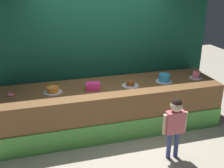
# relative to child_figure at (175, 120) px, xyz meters

# --- Properties ---
(ground_plane) EXTENTS (12.00, 12.00, 0.00)m
(ground_plane) POSITION_rel_child_figure_xyz_m (-0.68, 0.64, -0.66)
(ground_plane) COLOR #BCB29E
(stage_platform) EXTENTS (4.01, 1.06, 0.85)m
(stage_platform) POSITION_rel_child_figure_xyz_m (-0.68, 1.16, -0.24)
(stage_platform) COLOR brown
(stage_platform) RESTS_ON ground_plane
(curtain_backdrop) EXTENTS (4.40, 0.08, 2.74)m
(curtain_backdrop) POSITION_rel_child_figure_xyz_m (-0.68, 1.78, 0.71)
(curtain_backdrop) COLOR #144C38
(curtain_backdrop) RESTS_ON ground_plane
(child_figure) EXTENTS (0.40, 0.18, 1.03)m
(child_figure) POSITION_rel_child_figure_xyz_m (0.00, 0.00, 0.00)
(child_figure) COLOR #3F4C8C
(child_figure) RESTS_ON ground_plane
(pink_box) EXTENTS (0.26, 0.18, 0.13)m
(pink_box) POSITION_rel_child_figure_xyz_m (-1.02, 1.08, 0.24)
(pink_box) COLOR #F93996
(pink_box) RESTS_ON stage_platform
(donut) EXTENTS (0.11, 0.11, 0.03)m
(donut) POSITION_rel_child_figure_xyz_m (-2.39, 1.20, 0.20)
(donut) COLOR pink
(donut) RESTS_ON stage_platform
(cake_far_left) EXTENTS (0.31, 0.31, 0.15)m
(cake_far_left) POSITION_rel_child_figure_xyz_m (-1.70, 1.14, 0.22)
(cake_far_left) COLOR silver
(cake_far_left) RESTS_ON stage_platform
(cake_center_left) EXTENTS (0.31, 0.31, 0.14)m
(cake_center_left) POSITION_rel_child_figure_xyz_m (-0.34, 1.07, 0.22)
(cake_center_left) COLOR silver
(cake_center_left) RESTS_ON stage_platform
(cake_center_right) EXTENTS (0.32, 0.32, 0.15)m
(cake_center_right) POSITION_rel_child_figure_xyz_m (0.34, 1.10, 0.25)
(cake_center_right) COLOR silver
(cake_center_right) RESTS_ON stage_platform
(cake_far_right) EXTENTS (0.26, 0.26, 0.19)m
(cake_far_right) POSITION_rel_child_figure_xyz_m (1.02, 1.11, 0.25)
(cake_far_right) COLOR silver
(cake_far_right) RESTS_ON stage_platform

